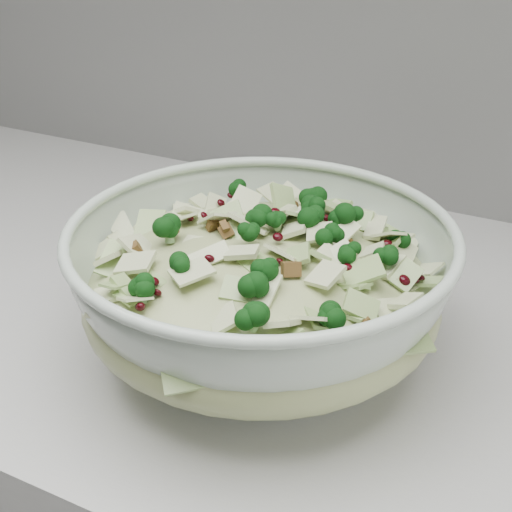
% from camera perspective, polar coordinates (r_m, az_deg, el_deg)
% --- Properties ---
extents(mixing_bowl, '(0.31, 0.31, 0.13)m').
position_cam_1_polar(mixing_bowl, '(0.58, 0.41, -2.84)').
color(mixing_bowl, '#B4C6B4').
rests_on(mixing_bowl, counter).
extents(salad, '(0.33, 0.33, 0.13)m').
position_cam_1_polar(salad, '(0.57, 0.42, -1.11)').
color(salad, '#A8B27A').
rests_on(salad, mixing_bowl).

